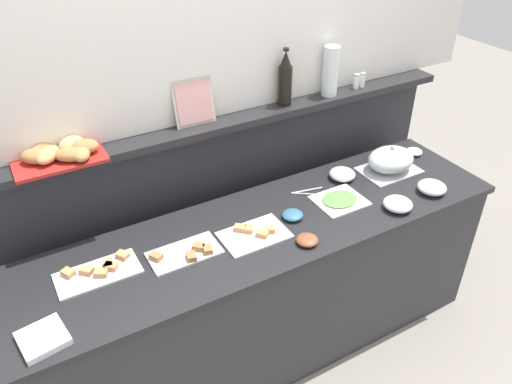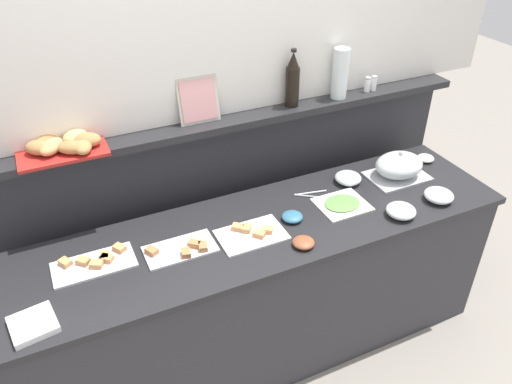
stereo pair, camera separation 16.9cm
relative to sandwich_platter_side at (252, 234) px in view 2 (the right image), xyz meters
The scene contains 22 objects.
ground_plane 1.12m from the sandwich_platter_side, 83.53° to the left, with size 12.00×12.00×0.00m, color gray.
buffet_counter 0.47m from the sandwich_platter_side, 29.64° to the left, with size 2.63×0.67×0.90m.
back_ledge_unit 0.60m from the sandwich_platter_side, 82.51° to the left, with size 2.90×0.22×1.30m.
sandwich_platter_side is the anchor object (origin of this frame).
sandwich_platter_rear 0.74m from the sandwich_platter_side, behind, with size 0.37×0.18×0.04m.
sandwich_platter_front 0.35m from the sandwich_platter_side, behind, with size 0.33×0.18×0.04m.
cold_cuts_platter 0.54m from the sandwich_platter_side, ahead, with size 0.26×0.23×0.02m.
serving_cloche 0.99m from the sandwich_platter_side, ahead, with size 0.34×0.24×0.17m.
glass_bowl_large 0.78m from the sandwich_platter_side, 13.08° to the right, with size 0.15×0.15×0.06m.
glass_bowl_medium 0.72m from the sandwich_platter_side, 16.45° to the left, with size 0.15×0.15×0.06m.
glass_bowl_small 1.05m from the sandwich_platter_side, ahead, with size 0.16×0.16×0.06m.
condiment_bowl_teal 1.28m from the sandwich_platter_side, ahead, with size 0.10×0.10×0.04m, color silver.
condiment_bowl_dark 0.24m from the sandwich_platter_side, ahead, with size 0.11×0.11×0.04m, color teal.
condiment_bowl_red 0.26m from the sandwich_platter_side, 42.87° to the right, with size 0.11×0.11×0.04m, color brown.
serving_tongs 0.47m from the sandwich_platter_side, 22.59° to the left, with size 0.18×0.12×0.01m.
napkin_stack 1.03m from the sandwich_platter_side, behind, with size 0.17×0.17×0.03m, color white.
wine_bottle_dark 0.86m from the sandwich_platter_side, 46.29° to the left, with size 0.08×0.08×0.32m.
salt_shaker 1.16m from the sandwich_platter_side, 26.44° to the left, with size 0.03×0.03×0.09m.
pepper_shaker 1.19m from the sandwich_platter_side, 25.43° to the left, with size 0.03×0.03×0.09m.
bread_basket 0.97m from the sandwich_platter_side, 146.78° to the left, with size 0.40×0.30×0.08m.
framed_picture 0.73m from the sandwich_platter_side, 96.45° to the left, with size 0.21×0.06×0.24m.
water_carafe 1.04m from the sandwich_platter_side, 32.08° to the left, with size 0.09×0.09×0.28m, color silver.
Camera 2 is at (-0.87, -1.80, 2.44)m, focal length 35.35 mm.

